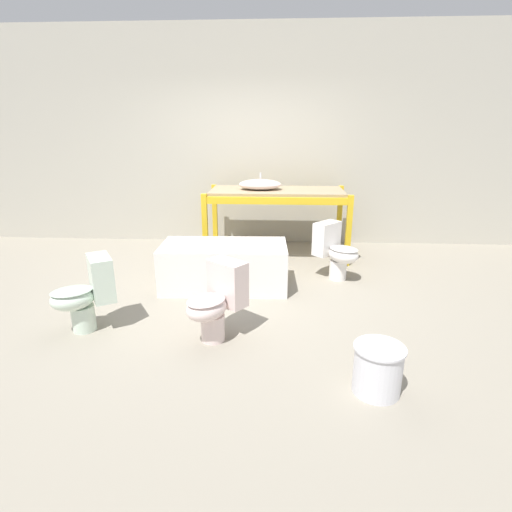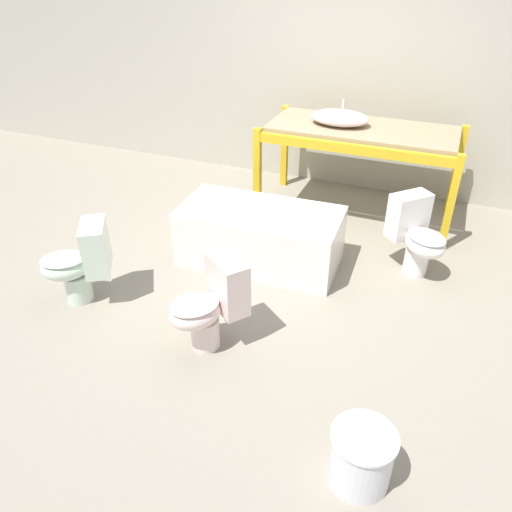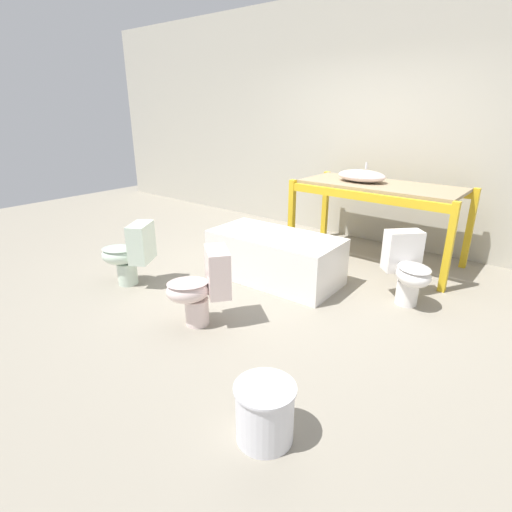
{
  "view_description": "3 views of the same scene",
  "coord_description": "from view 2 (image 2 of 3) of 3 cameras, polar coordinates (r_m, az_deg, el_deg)",
  "views": [
    {
      "loc": [
        0.52,
        -4.22,
        1.78
      ],
      "look_at": [
        0.33,
        -0.77,
        0.66
      ],
      "focal_mm": 28.0,
      "sensor_mm": 36.0,
      "label": 1
    },
    {
      "loc": [
        1.34,
        -3.55,
        2.5
      ],
      "look_at": [
        0.16,
        -0.62,
        0.5
      ],
      "focal_mm": 35.0,
      "sensor_mm": 36.0,
      "label": 2
    },
    {
      "loc": [
        2.33,
        -3.22,
        1.8
      ],
      "look_at": [
        0.31,
        -0.74,
        0.6
      ],
      "focal_mm": 28.0,
      "sensor_mm": 36.0,
      "label": 3
    }
  ],
  "objects": [
    {
      "name": "sink_basin",
      "position": [
        5.19,
        9.55,
        15.32
      ],
      "size": [
        0.59,
        0.39,
        0.22
      ],
      "color": "silver",
      "rests_on": "shelving_rack"
    },
    {
      "name": "warehouse_wall_rear",
      "position": [
        5.85,
        9.27,
        23.12
      ],
      "size": [
        10.8,
        0.08,
        3.2
      ],
      "color": "#B2AD9E",
      "rests_on": "ground_plane"
    },
    {
      "name": "toilet_near",
      "position": [
        4.17,
        -19.5,
        -0.65
      ],
      "size": [
        0.63,
        0.56,
        0.68
      ],
      "rotation": [
        0.0,
        0.0,
        -1.01
      ],
      "color": "silver",
      "rests_on": "ground_plane"
    },
    {
      "name": "shelving_rack",
      "position": [
        5.23,
        11.94,
        12.91
      ],
      "size": [
        1.97,
        0.92,
        0.95
      ],
      "color": "gold",
      "rests_on": "ground_plane"
    },
    {
      "name": "toilet_far",
      "position": [
        3.51,
        -5.28,
        -5.46
      ],
      "size": [
        0.58,
        0.62,
        0.68
      ],
      "rotation": [
        0.0,
        0.0,
        -0.65
      ],
      "color": "silver",
      "rests_on": "ground_plane"
    },
    {
      "name": "bucket_white",
      "position": [
        2.9,
        11.94,
        -21.53
      ],
      "size": [
        0.35,
        0.35,
        0.35
      ],
      "color": "silver",
      "rests_on": "ground_plane"
    },
    {
      "name": "bathtub_main",
      "position": [
        4.46,
        0.47,
        2.74
      ],
      "size": [
        1.44,
        0.75,
        0.52
      ],
      "rotation": [
        0.0,
        0.0,
        0.04
      ],
      "color": "white",
      "rests_on": "ground_plane"
    },
    {
      "name": "ground_plane",
      "position": [
        4.54,
        1.11,
        -1.08
      ],
      "size": [
        12.0,
        12.0,
        0.0
      ],
      "primitive_type": "plane",
      "color": "gray"
    },
    {
      "name": "toilet_extra",
      "position": [
        4.52,
        17.9,
        2.33
      ],
      "size": [
        0.61,
        0.6,
        0.68
      ],
      "rotation": [
        0.0,
        0.0,
        0.81
      ],
      "color": "white",
      "rests_on": "ground_plane"
    }
  ]
}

